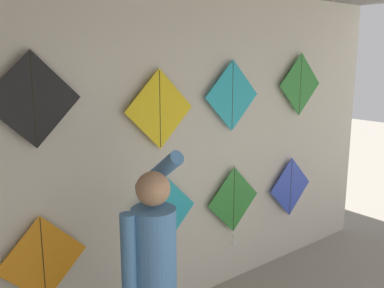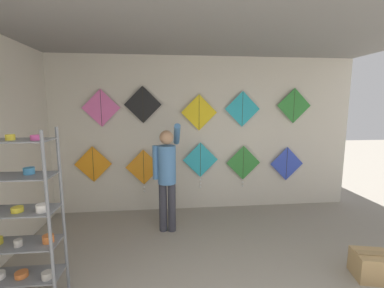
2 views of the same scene
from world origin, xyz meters
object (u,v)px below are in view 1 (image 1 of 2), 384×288
at_px(shopkeeper, 154,270).
at_px(kite_3, 234,202).
at_px(kite_1, 43,262).
at_px(kite_9, 300,85).
at_px(kite_2, 164,215).
at_px(kite_8, 232,96).
at_px(kite_6, 33,100).
at_px(kite_7, 160,109).
at_px(kite_4, 290,187).

height_order(shopkeeper, kite_3, shopkeeper).
xyz_separation_m(kite_1, kite_9, (2.77, 0.00, 1.12)).
bearing_deg(kite_3, kite_2, -179.98).
bearing_deg(kite_8, kite_6, 180.00).
height_order(shopkeeper, kite_6, kite_6).
bearing_deg(shopkeeper, kite_1, 125.71).
height_order(kite_3, kite_8, kite_8).
bearing_deg(kite_9, kite_7, 180.00).
relative_size(shopkeeper, kite_4, 2.59).
bearing_deg(kite_8, kite_9, 0.00).
distance_m(kite_7, kite_8, 0.80).
bearing_deg(kite_6, shopkeeper, -62.82).
relative_size(kite_1, kite_4, 1.21).
bearing_deg(kite_1, kite_3, 0.00).
height_order(kite_2, kite_3, kite_2).
relative_size(kite_1, kite_9, 1.21).
xyz_separation_m(kite_1, kite_2, (1.03, -0.00, 0.10)).
relative_size(kite_3, kite_8, 1.21).
height_order(kite_2, kite_8, kite_8).
height_order(kite_2, kite_6, kite_6).
bearing_deg(kite_8, shopkeeper, -150.72).
xyz_separation_m(kite_1, kite_7, (1.00, 0.00, 1.00)).
bearing_deg(kite_9, kite_3, -179.97).
bearing_deg(kite_1, shopkeeper, -61.73).
xyz_separation_m(kite_2, kite_3, (0.81, 0.00, -0.06)).
distance_m(kite_3, kite_4, 0.85).
xyz_separation_m(shopkeeper, kite_4, (2.28, 0.77, -0.11)).
bearing_deg(kite_4, kite_1, -179.99).
relative_size(kite_3, kite_9, 1.21).
height_order(kite_3, kite_6, kite_6).
distance_m(kite_4, kite_6, 2.90).
bearing_deg(kite_1, kite_6, 1.58).
bearing_deg(shopkeeper, kite_6, 124.61).
bearing_deg(kite_2, kite_1, 179.99).
distance_m(shopkeeper, kite_3, 1.63).
xyz_separation_m(kite_8, kite_9, (0.97, 0.00, 0.06)).
distance_m(shopkeeper, kite_6, 1.33).
bearing_deg(kite_6, kite_4, 0.00).
xyz_separation_m(kite_6, kite_7, (0.99, 0.00, -0.14)).
height_order(kite_8, kite_9, kite_9).
bearing_deg(shopkeeper, kite_8, 36.71).
height_order(kite_1, kite_8, kite_8).
distance_m(shopkeeper, kite_8, 1.84).
bearing_deg(kite_1, kite_9, 0.01).
relative_size(shopkeeper, kite_9, 2.59).
xyz_separation_m(shopkeeper, kite_9, (2.36, 0.77, 0.99)).
relative_size(kite_7, kite_9, 1.00).
bearing_deg(kite_9, kite_8, 180.00).
distance_m(kite_2, kite_8, 1.23).
bearing_deg(shopkeeper, kite_7, 60.22).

